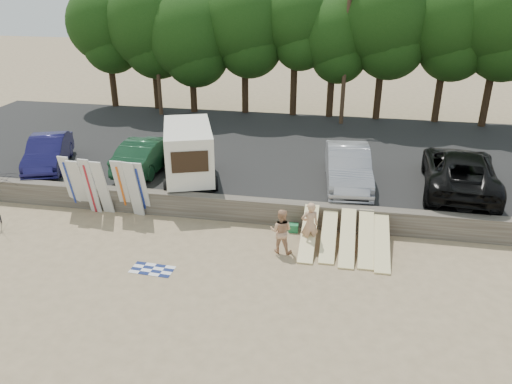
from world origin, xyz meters
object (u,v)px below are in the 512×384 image
car_0 (48,152)px  beachgoer_b (281,231)px  box_trailer (188,151)px  car_2 (348,167)px  car_1 (148,153)px  beachgoer_a (310,225)px  car_3 (460,171)px  cooler (293,228)px

car_0 → beachgoer_b: size_ratio=2.70×
box_trailer → car_0: 7.35m
beachgoer_b → car_2: bearing=-108.6°
car_1 → car_2: car_2 is taller
box_trailer → beachgoer_b: (4.84, -4.36, -1.29)m
beachgoer_a → car_0: bearing=-36.5°
car_1 → car_2: size_ratio=0.91×
box_trailer → car_3: bearing=-13.8°
box_trailer → car_2: 7.17m
car_1 → car_2: 9.55m
car_0 → beachgoer_a: car_0 is taller
car_0 → car_2: car_2 is taller
car_2 → beachgoer_a: size_ratio=2.91×
car_0 → car_2: (14.40, 0.40, 0.10)m
car_0 → car_1: size_ratio=0.97×
beachgoer_a → beachgoer_b: beachgoer_a is taller
car_1 → beachgoer_a: car_1 is taller
car_2 → car_1: bearing=173.4°
car_1 → cooler: (7.57, -3.81, -1.33)m
beachgoer_b → cooler: beachgoer_b is taller
car_1 → beachgoer_b: 9.13m
car_0 → cooler: (12.43, -3.15, -1.31)m
beachgoer_b → box_trailer: bearing=-37.1°
car_1 → car_2: (9.55, -0.26, 0.08)m
car_0 → beachgoer_a: size_ratio=2.56×
car_3 → beachgoer_a: size_ratio=3.54×
box_trailer → car_3: 11.97m
box_trailer → beachgoer_b: size_ratio=2.61×
car_1 → beachgoer_b: (7.29, -5.46, -0.63)m
beachgoer_b → cooler: 1.81m
box_trailer → beachgoer_a: box_trailer is taller
car_3 → beachgoer_b: (-7.06, -5.56, -0.73)m
car_0 → beachgoer_b: (12.14, -4.79, -0.61)m
beachgoer_b → car_0: bearing=-16.6°
car_2 → beachgoer_a: bearing=-110.4°
beachgoer_a → beachgoer_b: bearing=12.3°
car_1 → car_3: car_3 is taller
box_trailer → beachgoer_a: 7.05m
cooler → car_0: bearing=164.7°
box_trailer → cooler: size_ratio=11.83×
box_trailer → beachgoer_a: (5.83, -3.76, -1.24)m
beachgoer_b → car_3: bearing=-136.8°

